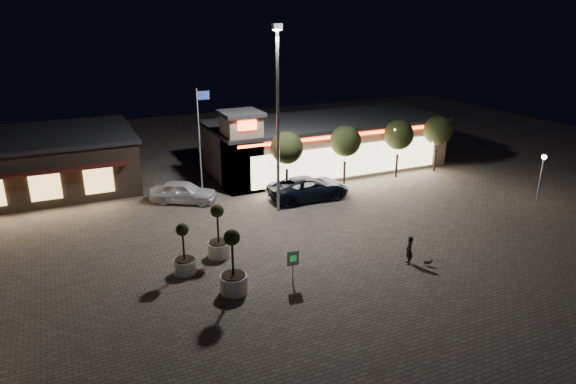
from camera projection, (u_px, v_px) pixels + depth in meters
name	position (u px, v px, depth m)	size (l,w,h in m)	color
ground	(303.00, 266.00, 27.96)	(90.00, 90.00, 0.00)	#71675B
retail_building	(322.00, 144.00, 44.49)	(20.40, 8.40, 6.10)	tan
restaurant_building	(22.00, 164.00, 38.89)	(16.40, 11.00, 4.30)	#382D23
floodlight_pole	(278.00, 110.00, 33.25)	(0.60, 0.40, 12.38)	gray
flagpole	(200.00, 134.00, 36.77)	(0.95, 0.10, 8.00)	white
lamp_post_east	(542.00, 168.00, 36.66)	(0.36, 0.36, 3.48)	gray
string_tree_a	(287.00, 148.00, 37.76)	(2.42, 2.42, 4.79)	#332319
string_tree_b	(346.00, 141.00, 39.71)	(2.42, 2.42, 4.79)	#332319
string_tree_c	(399.00, 135.00, 41.67)	(2.42, 2.42, 4.79)	#332319
string_tree_d	(438.00, 131.00, 43.23)	(2.42, 2.42, 4.79)	#332319
pickup_truck	(309.00, 188.00, 37.62)	(2.79, 6.04, 1.68)	black
white_sedan	(183.00, 192.00, 36.89)	(1.88, 4.68, 1.59)	white
pedestrian	(409.00, 250.00, 27.90)	(0.59, 0.38, 1.60)	black
dog	(429.00, 262.00, 27.85)	(0.47, 0.31, 0.26)	#59514C
planter_left	(184.00, 258.00, 26.91)	(1.15, 1.15, 2.83)	white
planter_mid	(233.00, 273.00, 25.00)	(1.36, 1.36, 3.35)	white
planter_right	(219.00, 241.00, 28.70)	(1.28, 1.28, 3.14)	white
valet_sign	(293.00, 261.00, 25.67)	(0.61, 0.13, 1.84)	gray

